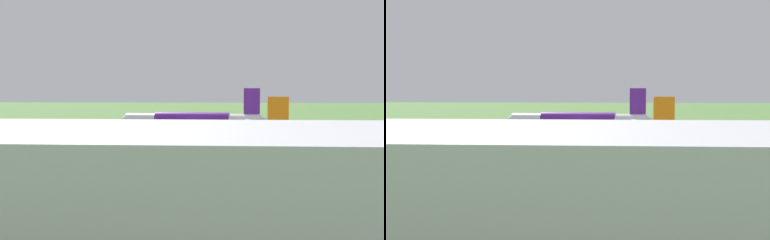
# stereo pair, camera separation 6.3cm
# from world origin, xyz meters

# --- Properties ---
(ground_plane) EXTENTS (800.00, 800.00, 0.00)m
(ground_plane) POSITION_xyz_m (0.00, 0.00, 0.00)
(ground_plane) COLOR #547F3D
(runway_asphalt) EXTENTS (600.00, 36.87, 0.06)m
(runway_asphalt) POSITION_xyz_m (0.00, 0.00, 0.03)
(runway_asphalt) COLOR #38383D
(runway_asphalt) RESTS_ON ground
(apron_concrete) EXTENTS (440.00, 110.00, 0.05)m
(apron_concrete) POSITION_xyz_m (0.00, 56.50, 0.03)
(apron_concrete) COLOR gray
(apron_concrete) RESTS_ON ground
(grass_verge_foreground) EXTENTS (600.00, 80.00, 0.04)m
(grass_verge_foreground) POSITION_xyz_m (0.00, -34.14, 0.02)
(grass_verge_foreground) COLOR #478534
(grass_verge_foreground) RESTS_ON ground
(airliner_main) EXTENTS (54.15, 44.38, 15.88)m
(airliner_main) POSITION_xyz_m (-12.67, 0.04, 4.35)
(airliner_main) COLOR white
(airliner_main) RESTS_ON ground
(airliner_parked_near) EXTENTS (46.74, 38.16, 13.67)m
(airliner_parked_near) POSITION_xyz_m (-54.33, 58.54, 3.73)
(airliner_parked_near) COLOR white
(airliner_parked_near) RESTS_ON ground
(service_truck_baggage) EXTENTS (6.03, 2.92, 2.65)m
(service_truck_baggage) POSITION_xyz_m (-3.27, 31.25, 1.40)
(service_truck_baggage) COLOR black
(service_truck_baggage) RESTS_ON ground
(service_car_followme) EXTENTS (3.99, 4.43, 1.62)m
(service_car_followme) POSITION_xyz_m (59.93, -15.90, 0.84)
(service_car_followme) COLOR black
(service_car_followme) RESTS_ON ground
(no_stopping_sign) EXTENTS (0.60, 0.10, 2.39)m
(no_stopping_sign) POSITION_xyz_m (-8.95, -37.01, 1.43)
(no_stopping_sign) COLOR slate
(no_stopping_sign) RESTS_ON ground
(traffic_cone_orange) EXTENTS (0.40, 0.40, 0.55)m
(traffic_cone_orange) POSITION_xyz_m (-3.34, -35.53, 0.28)
(traffic_cone_orange) COLOR orange
(traffic_cone_orange) RESTS_ON ground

